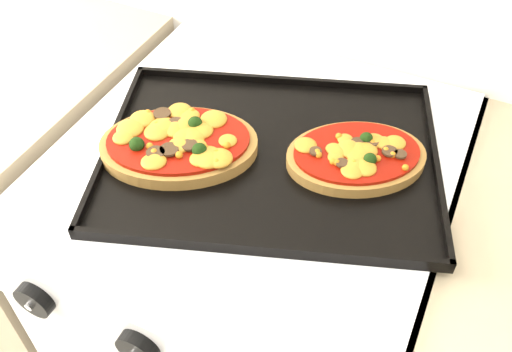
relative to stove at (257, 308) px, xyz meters
The scene contains 7 objects.
stove is the anchor object (origin of this frame).
control_panel 0.51m from the stove, 90.00° to the right, with size 0.60×0.02×0.09m, color silver.
knob_left 0.55m from the stove, 117.17° to the right, with size 0.06×0.06×0.02m, color black.
knob_center 0.52m from the stove, 91.40° to the right, with size 0.06×0.06×0.02m, color black.
baking_tray 0.47m from the stove, 16.16° to the right, with size 0.49×0.37×0.02m, color black.
pizza_left 0.50m from the stove, 149.71° to the right, with size 0.24×0.16×0.03m, color olive, non-canonical shape.
pizza_right 0.50m from the stove, 11.95° to the left, with size 0.21×0.14×0.03m, color olive, non-canonical shape.
Camera 1 is at (0.30, 1.12, 1.51)m, focal length 40.00 mm.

